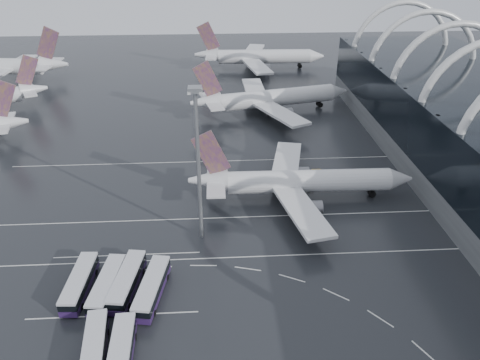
{
  "coord_description": "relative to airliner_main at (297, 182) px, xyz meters",
  "views": [
    {
      "loc": [
        -6.62,
        -73.63,
        56.0
      ],
      "look_at": [
        -1.1,
        16.14,
        7.0
      ],
      "focal_mm": 35.0,
      "sensor_mm": 36.0,
      "label": 1
    }
  ],
  "objects": [
    {
      "name": "lane_marking_mid",
      "position": [
        -12.29,
        -7.23,
        -4.38
      ],
      "size": [
        120.0,
        0.25,
        0.01
      ],
      "primitive_type": "cube",
      "color": "silver",
      "rests_on": "ground"
    },
    {
      "name": "bus_row_far_a",
      "position": [
        -37.14,
        -43.68,
        -2.6
      ],
      "size": [
        4.4,
        13.43,
        3.25
      ],
      "rotation": [
        0.0,
        0.0,
        1.68
      ],
      "color": "#2C1645",
      "rests_on": "ground"
    },
    {
      "name": "gse_cart_belly_b",
      "position": [
        9.84,
        6.21,
        -3.73
      ],
      "size": [
        2.41,
        1.42,
        1.31
      ],
      "primitive_type": "cube",
      "color": "slate",
      "rests_on": "ground"
    },
    {
      "name": "gse_cart_belly_a",
      "position": [
        3.8,
        4.57,
        -3.84
      ],
      "size": [
        2.01,
        1.19,
        1.1
      ],
      "primitive_type": "cube",
      "color": "#BA8518",
      "rests_on": "ground"
    },
    {
      "name": "bus_row_near_c",
      "position": [
        -34.61,
        -29.16,
        -2.51
      ],
      "size": [
        5.09,
        14.16,
        3.41
      ],
      "rotation": [
        0.0,
        0.0,
        1.43
      ],
      "color": "#2C1645",
      "rests_on": "ground"
    },
    {
      "name": "lane_marking_near",
      "position": [
        -12.29,
        -21.23,
        -4.38
      ],
      "size": [
        120.0,
        0.25,
        0.01
      ],
      "primitive_type": "cube",
      "color": "silver",
      "rests_on": "ground"
    },
    {
      "name": "airliner_main",
      "position": [
        0.0,
        0.0,
        0.0
      ],
      "size": [
        51.56,
        45.4,
        17.52
      ],
      "rotation": [
        0.0,
        0.0,
        -0.01
      ],
      "color": "silver",
      "rests_on": "ground"
    },
    {
      "name": "jet_remote_far",
      "position": [
        -100.62,
        101.95,
        1.22
      ],
      "size": [
        49.91,
        40.26,
        21.71
      ],
      "rotation": [
        0.0,
        0.0,
        3.04
      ],
      "color": "silver",
      "rests_on": "ground"
    },
    {
      "name": "bus_row_near_a",
      "position": [
        -42.73,
        -28.99,
        -2.56
      ],
      "size": [
        3.86,
        13.69,
        3.33
      ],
      "rotation": [
        0.0,
        0.0,
        1.51
      ],
      "color": "#2C1645",
      "rests_on": "ground"
    },
    {
      "name": "bus_row_near_b",
      "position": [
        -37.87,
        -29.91,
        -2.56
      ],
      "size": [
        4.66,
        13.79,
        3.33
      ],
      "rotation": [
        0.0,
        0.0,
        1.45
      ],
      "color": "#2C1645",
      "rests_on": "ground"
    },
    {
      "name": "airliner_gate_c",
      "position": [
        1.37,
        113.21,
        0.71
      ],
      "size": [
        57.07,
        52.77,
        20.37
      ],
      "rotation": [
        0.0,
        0.0,
        -0.03
      ],
      "color": "silver",
      "rests_on": "ground"
    },
    {
      "name": "airliner_gate_b",
      "position": [
        0.1,
        57.14,
        0.47
      ],
      "size": [
        55.43,
        49.07,
        19.4
      ],
      "rotation": [
        0.0,
        0.0,
        0.23
      ],
      "color": "silver",
      "rests_on": "ground"
    },
    {
      "name": "bus_bay_line_north",
      "position": [
        -36.29,
        -19.23,
        -4.38
      ],
      "size": [
        28.0,
        0.25,
        0.01
      ],
      "primitive_type": "cube",
      "color": "silver",
      "rests_on": "ground"
    },
    {
      "name": "bus_bay_line_south",
      "position": [
        -36.29,
        -35.23,
        -4.38
      ],
      "size": [
        28.0,
        0.25,
        0.01
      ],
      "primitive_type": "cube",
      "color": "silver",
      "rests_on": "ground"
    },
    {
      "name": "ground",
      "position": [
        -12.29,
        -19.23,
        -4.39
      ],
      "size": [
        420.0,
        420.0,
        0.0
      ],
      "primitive_type": "plane",
      "color": "black",
      "rests_on": "ground"
    },
    {
      "name": "bus_row_near_d",
      "position": [
        -30.13,
        -31.08,
        -2.51
      ],
      "size": [
        5.34,
        14.21,
        3.42
      ],
      "rotation": [
        0.0,
        0.0,
        1.41
      ],
      "color": "#2C1645",
      "rests_on": "ground"
    },
    {
      "name": "lane_marking_far",
      "position": [
        -12.29,
        20.77,
        -4.38
      ],
      "size": [
        120.0,
        0.25,
        0.01
      ],
      "primitive_type": "cube",
      "color": "silver",
      "rests_on": "ground"
    },
    {
      "name": "gse_cart_belly_d",
      "position": [
        19.55,
        7.43,
        -3.74
      ],
      "size": [
        2.37,
        1.4,
        1.29
      ],
      "primitive_type": "cube",
      "color": "slate",
      "rests_on": "ground"
    },
    {
      "name": "floodlight_mast",
      "position": [
        -21.91,
        -13.95,
        15.44
      ],
      "size": [
        2.42,
        2.42,
        31.52
      ],
      "color": "gray",
      "rests_on": "ground"
    },
    {
      "name": "gse_cart_belly_e",
      "position": [
        7.05,
        11.26,
        -3.72
      ],
      "size": [
        2.44,
        1.44,
        1.33
      ],
      "primitive_type": "cube",
      "color": "#BA8518",
      "rests_on": "ground"
    },
    {
      "name": "bus_row_far_b",
      "position": [
        -33.14,
        -44.91,
        -2.56
      ],
      "size": [
        3.55,
        13.59,
        3.33
      ],
      "rotation": [
        0.0,
        0.0,
        1.6
      ],
      "color": "#2C1645",
      "rests_on": "ground"
    }
  ]
}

